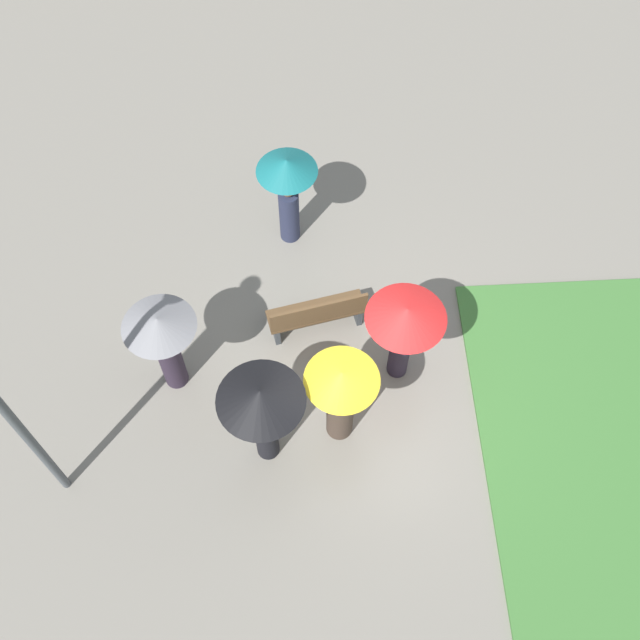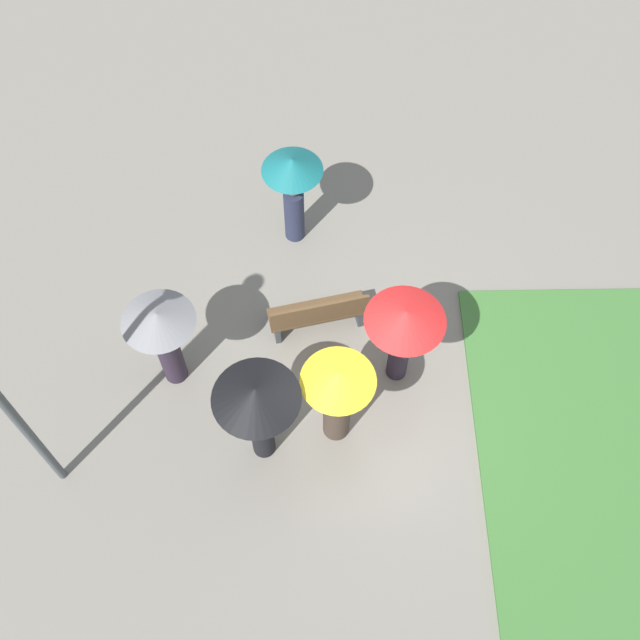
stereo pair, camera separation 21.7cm
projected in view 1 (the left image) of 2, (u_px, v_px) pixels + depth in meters
The scene contains 7 objects.
ground_plane at pixel (374, 388), 12.24m from camera, with size 90.00×90.00×0.00m, color gray.
park_bench at pixel (317, 314), 12.37m from camera, with size 1.58×0.73×0.90m.
crowd_person_black at pixel (262, 407), 10.41m from camera, with size 1.18×1.18×2.01m.
crowd_person_yellow at pixel (341, 393), 10.85m from camera, with size 1.02×1.02×1.85m.
crowd_person_teal at pixel (288, 184), 12.52m from camera, with size 0.96×0.96×1.90m.
crowd_person_grey at pixel (163, 339), 11.22m from camera, with size 1.04×1.04×1.83m.
crowd_person_red at pixel (405, 324), 11.19m from camera, with size 1.15×1.15×1.81m.
Camera 1 is at (1.09, 5.18, 11.12)m, focal length 45.00 mm.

